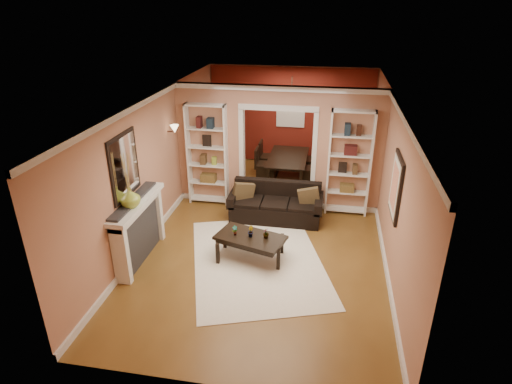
% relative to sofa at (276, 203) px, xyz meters
% --- Properties ---
extents(floor, '(8.00, 8.00, 0.00)m').
position_rel_sofa_xyz_m(floor, '(-0.07, -0.45, -0.39)').
color(floor, brown).
rests_on(floor, ground).
extents(ceiling, '(8.00, 8.00, 0.00)m').
position_rel_sofa_xyz_m(ceiling, '(-0.07, -0.45, 2.31)').
color(ceiling, white).
rests_on(ceiling, ground).
extents(wall_back, '(8.00, 0.00, 8.00)m').
position_rel_sofa_xyz_m(wall_back, '(-0.07, 3.55, 0.96)').
color(wall_back, tan).
rests_on(wall_back, ground).
extents(wall_front, '(8.00, 0.00, 8.00)m').
position_rel_sofa_xyz_m(wall_front, '(-0.07, -4.45, 0.96)').
color(wall_front, tan).
rests_on(wall_front, ground).
extents(wall_left, '(0.00, 8.00, 8.00)m').
position_rel_sofa_xyz_m(wall_left, '(-2.32, -0.45, 0.96)').
color(wall_left, tan).
rests_on(wall_left, ground).
extents(wall_right, '(0.00, 8.00, 8.00)m').
position_rel_sofa_xyz_m(wall_right, '(2.18, -0.45, 0.96)').
color(wall_right, tan).
rests_on(wall_right, ground).
extents(partition_wall, '(4.50, 0.15, 2.70)m').
position_rel_sofa_xyz_m(partition_wall, '(-0.07, 0.75, 0.96)').
color(partition_wall, tan).
rests_on(partition_wall, floor).
extents(red_back_panel, '(4.44, 0.04, 2.64)m').
position_rel_sofa_xyz_m(red_back_panel, '(-0.07, 3.52, 0.93)').
color(red_back_panel, maroon).
rests_on(red_back_panel, floor).
extents(dining_window, '(0.78, 0.03, 0.98)m').
position_rel_sofa_xyz_m(dining_window, '(-0.07, 3.48, 1.16)').
color(dining_window, '#8CA5CC').
rests_on(dining_window, wall_back).
extents(area_rug, '(3.13, 3.70, 0.01)m').
position_rel_sofa_xyz_m(area_rug, '(-0.11, -1.66, -0.38)').
color(area_rug, white).
rests_on(area_rug, floor).
extents(sofa, '(1.97, 0.85, 0.77)m').
position_rel_sofa_xyz_m(sofa, '(0.00, 0.00, 0.00)').
color(sofa, black).
rests_on(sofa, floor).
extents(pillow_left, '(0.44, 0.34, 0.44)m').
position_rel_sofa_xyz_m(pillow_left, '(-0.70, -0.02, 0.21)').
color(pillow_left, brown).
rests_on(pillow_left, sofa).
extents(pillow_right, '(0.44, 0.16, 0.43)m').
position_rel_sofa_xyz_m(pillow_right, '(0.70, -0.02, 0.21)').
color(pillow_right, brown).
rests_on(pillow_right, sofa).
extents(coffee_table, '(1.34, 0.97, 0.46)m').
position_rel_sofa_xyz_m(coffee_table, '(-0.24, -1.60, -0.16)').
color(coffee_table, black).
rests_on(coffee_table, floor).
extents(plant_left, '(0.12, 0.11, 0.18)m').
position_rel_sofa_xyz_m(plant_left, '(-0.53, -1.60, 0.16)').
color(plant_left, '#336626').
rests_on(plant_left, coffee_table).
extents(plant_center, '(0.12, 0.14, 0.20)m').
position_rel_sofa_xyz_m(plant_center, '(-0.24, -1.60, 0.17)').
color(plant_center, '#336626').
rests_on(plant_center, coffee_table).
extents(plant_right, '(0.13, 0.13, 0.19)m').
position_rel_sofa_xyz_m(plant_right, '(0.04, -1.60, 0.17)').
color(plant_right, '#336626').
rests_on(plant_right, coffee_table).
extents(bookshelf_left, '(0.90, 0.30, 2.30)m').
position_rel_sofa_xyz_m(bookshelf_left, '(-1.62, 0.58, 0.76)').
color(bookshelf_left, white).
rests_on(bookshelf_left, floor).
extents(bookshelf_right, '(0.90, 0.30, 2.30)m').
position_rel_sofa_xyz_m(bookshelf_right, '(1.48, 0.58, 0.76)').
color(bookshelf_right, white).
rests_on(bookshelf_right, floor).
extents(fireplace, '(0.32, 1.70, 1.16)m').
position_rel_sofa_xyz_m(fireplace, '(-2.16, -1.95, 0.19)').
color(fireplace, white).
rests_on(fireplace, floor).
extents(vase, '(0.42, 0.42, 0.35)m').
position_rel_sofa_xyz_m(vase, '(-2.16, -2.16, 0.95)').
color(vase, '#97B239').
rests_on(vase, fireplace).
extents(mirror, '(0.03, 0.95, 1.10)m').
position_rel_sofa_xyz_m(mirror, '(-2.30, -1.95, 1.41)').
color(mirror, silver).
rests_on(mirror, wall_left).
extents(wall_sconce, '(0.18, 0.18, 0.22)m').
position_rel_sofa_xyz_m(wall_sconce, '(-2.22, 0.10, 1.44)').
color(wall_sconce, '#FFE0A5').
rests_on(wall_sconce, wall_left).
extents(framed_art, '(0.04, 0.85, 1.05)m').
position_rel_sofa_xyz_m(framed_art, '(2.14, -1.45, 1.16)').
color(framed_art, black).
rests_on(framed_art, wall_right).
extents(dining_table, '(1.75, 0.98, 0.62)m').
position_rel_sofa_xyz_m(dining_table, '(0.05, 2.27, -0.08)').
color(dining_table, black).
rests_on(dining_table, floor).
extents(dining_chair_nw, '(0.55, 0.55, 0.93)m').
position_rel_sofa_xyz_m(dining_chair_nw, '(-0.50, 1.97, 0.08)').
color(dining_chair_nw, black).
rests_on(dining_chair_nw, floor).
extents(dining_chair_ne, '(0.53, 0.53, 0.86)m').
position_rel_sofa_xyz_m(dining_chair_ne, '(0.60, 1.97, 0.04)').
color(dining_chair_ne, black).
rests_on(dining_chair_ne, floor).
extents(dining_chair_sw, '(0.58, 0.58, 0.92)m').
position_rel_sofa_xyz_m(dining_chair_sw, '(-0.50, 2.57, 0.08)').
color(dining_chair_sw, black).
rests_on(dining_chair_sw, floor).
extents(dining_chair_se, '(0.49, 0.49, 0.91)m').
position_rel_sofa_xyz_m(dining_chair_se, '(0.60, 2.57, 0.07)').
color(dining_chair_se, black).
rests_on(dining_chair_se, floor).
extents(chandelier, '(0.50, 0.50, 0.30)m').
position_rel_sofa_xyz_m(chandelier, '(-0.07, 2.25, 1.63)').
color(chandelier, '#3F261D').
rests_on(chandelier, ceiling).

